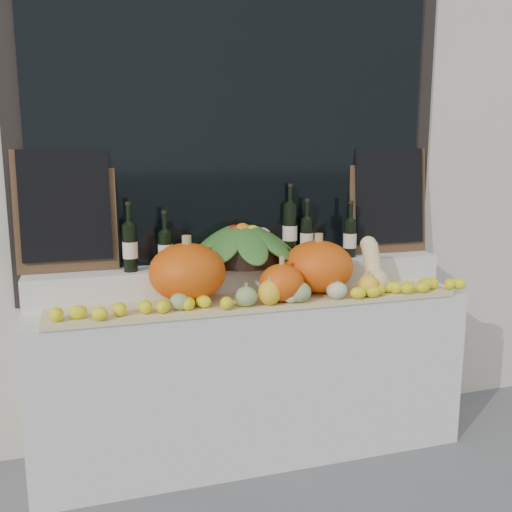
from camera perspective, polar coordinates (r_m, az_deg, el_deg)
storefront_facade at (r=3.68m, az=-3.86°, el=19.87°), size 7.00×0.94×4.50m
display_sill at (r=3.19m, az=-0.40°, el=-11.83°), size 2.30×0.55×0.88m
rear_tier at (r=3.17m, az=-1.19°, el=-2.10°), size 2.30×0.25×0.16m
straw_bedding at (r=2.93m, az=0.29°, el=-4.55°), size 2.10×0.32×0.02m
pumpkin_left at (r=2.88m, az=-6.88°, el=-1.63°), size 0.39×0.39×0.29m
pumpkin_right at (r=3.06m, az=6.23°, el=-1.04°), size 0.49×0.49×0.28m
pumpkin_center at (r=2.87m, az=2.59°, el=-2.67°), size 0.24×0.24×0.19m
butternut_squash at (r=3.13m, az=11.62°, el=-1.22°), size 0.14×0.21×0.29m
decorative_gourds at (r=2.85m, az=3.54°, el=-3.65°), size 1.08×0.15×0.15m
lemon_heap at (r=2.81m, az=0.96°, el=-4.26°), size 2.20×0.16×0.06m
produce_bowl at (r=3.11m, az=-1.34°, el=1.24°), size 0.63×0.63×0.23m
wine_bottle_far_left at (r=2.98m, az=-12.48°, el=0.90°), size 0.08×0.08×0.36m
wine_bottle_near_left at (r=3.03m, az=-9.05°, el=0.67°), size 0.08×0.08×0.31m
wine_bottle_tall at (r=3.26m, az=3.41°, el=2.57°), size 0.08×0.08×0.43m
wine_bottle_near_right at (r=3.28m, az=5.09°, el=1.85°), size 0.08×0.08×0.34m
wine_bottle_far_right at (r=3.35m, az=9.38°, el=1.80°), size 0.08×0.08×0.33m
chalkboard_left at (r=3.05m, az=-18.50°, el=4.52°), size 0.50×0.09×0.62m
chalkboard_right at (r=3.52m, az=13.13°, el=5.59°), size 0.50×0.09×0.62m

